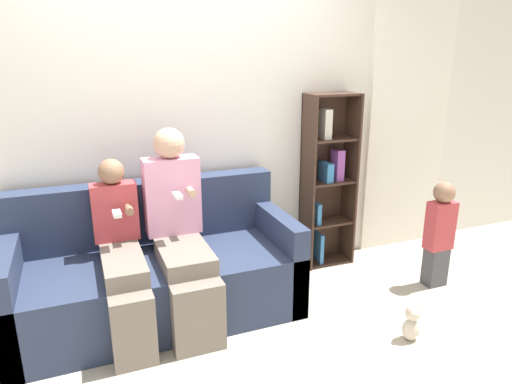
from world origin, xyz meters
TOP-DOWN VIEW (x-y plane):
  - ground_plane at (0.00, 0.00)m, footprint 14.00×14.00m
  - back_wall at (0.00, 0.98)m, footprint 10.00×0.06m
  - curtain_panel at (2.07, 0.93)m, footprint 0.84×0.04m
  - couch at (-0.31, 0.53)m, footprint 1.89×0.85m
  - adult_seated at (-0.15, 0.41)m, footprint 0.37×0.79m
  - child_seated at (-0.53, 0.37)m, footprint 0.29×0.79m
  - toddler_standing at (1.79, 0.13)m, footprint 0.20×0.16m
  - bookshelf at (1.20, 0.85)m, footprint 0.43×0.25m
  - teddy_bear at (1.13, -0.40)m, footprint 0.12×0.10m

SIDE VIEW (x-z plane):
  - ground_plane at x=0.00m, z-range 0.00..0.00m
  - teddy_bear at x=1.13m, z-range -0.01..0.24m
  - couch at x=-0.31m, z-range -0.14..0.75m
  - toddler_standing at x=1.79m, z-range 0.02..0.87m
  - child_seated at x=-0.53m, z-range 0.00..1.11m
  - adult_seated at x=-0.15m, z-range 0.02..1.30m
  - bookshelf at x=1.20m, z-range 0.01..1.46m
  - curtain_panel at x=2.07m, z-range 0.00..2.33m
  - back_wall at x=0.00m, z-range 0.00..2.55m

